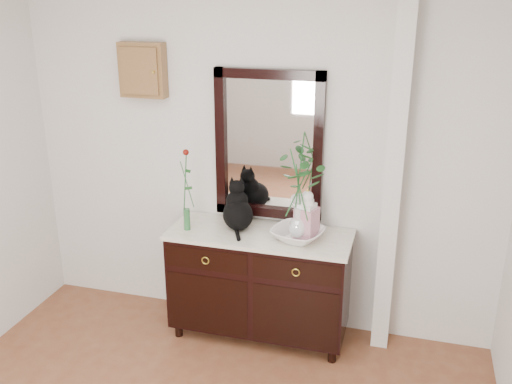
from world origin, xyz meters
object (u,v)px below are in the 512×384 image
(cat, at_px, (238,205))
(lotus_bowl, at_px, (298,234))
(sideboard, at_px, (260,279))
(ginger_jar, at_px, (307,214))

(cat, bearing_deg, lotus_bowl, -34.04)
(cat, bearing_deg, sideboard, -37.03)
(cat, relative_size, lotus_bowl, 1.01)
(cat, xyz_separation_m, lotus_bowl, (0.47, -0.09, -0.14))
(sideboard, xyz_separation_m, lotus_bowl, (0.29, -0.04, 0.42))
(lotus_bowl, height_order, ginger_jar, ginger_jar)
(sideboard, height_order, ginger_jar, ginger_jar)
(sideboard, distance_m, cat, 0.58)
(sideboard, height_order, cat, cat)
(lotus_bowl, distance_m, ginger_jar, 0.16)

